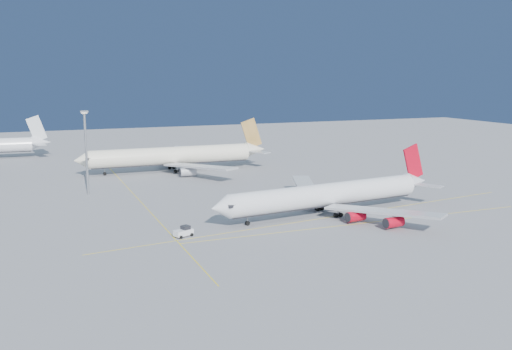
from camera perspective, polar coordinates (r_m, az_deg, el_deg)
name	(u,v)px	position (r m, az deg, el deg)	size (l,w,h in m)	color
ground	(318,212)	(146.65, 6.27, -3.67)	(500.00, 500.00, 0.00)	slate
taxiway_lines	(256,211)	(146.15, -0.02, -3.65)	(118.86, 140.00, 0.02)	yellow
airliner_virgin	(330,195)	(144.08, 7.45, -1.96)	(65.39, 58.34, 16.14)	white
airliner_etihad	(176,156)	(208.26, -8.05, 1.93)	(70.44, 65.33, 18.45)	#F0E8CD
pushback_tug	(184,232)	(124.73, -7.24, -5.64)	(4.57, 3.67, 2.31)	white
light_mast	(86,146)	(170.97, -16.65, 2.83)	(2.11, 2.11, 24.43)	gray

